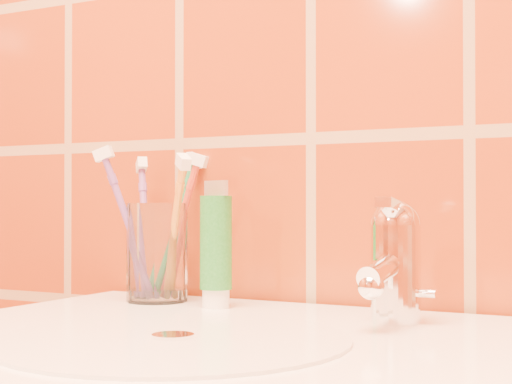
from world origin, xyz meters
The scene contains 8 objects.
glass_tumbler centered at (-0.16, 1.12, 0.91)m, with size 0.07×0.07×0.12m, color white.
toothpaste_tube centered at (-0.07, 1.11, 0.92)m, with size 0.04×0.04×0.14m.
faucet centered at (0.14, 1.09, 0.91)m, with size 0.05×0.11×0.12m.
toothbrush_0 centered at (-0.13, 1.11, 0.93)m, with size 0.08×0.06×0.18m, color orange, non-canonical shape.
toothbrush_1 centered at (-0.19, 1.10, 0.94)m, with size 0.08×0.04×0.19m, color #6B418C, non-canonical shape.
toothbrush_2 centered at (-0.14, 1.14, 0.94)m, with size 0.07×0.03×0.18m, color #B73B27, non-canonical shape.
toothbrush_3 centered at (-0.19, 1.14, 0.93)m, with size 0.07×0.07×0.18m, color #7D489A, non-canonical shape.
toothbrush_4 centered at (-0.16, 1.16, 0.94)m, with size 0.05×0.08×0.18m, color #1F7544, non-canonical shape.
Camera 1 is at (0.37, 0.36, 0.97)m, focal length 55.00 mm.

